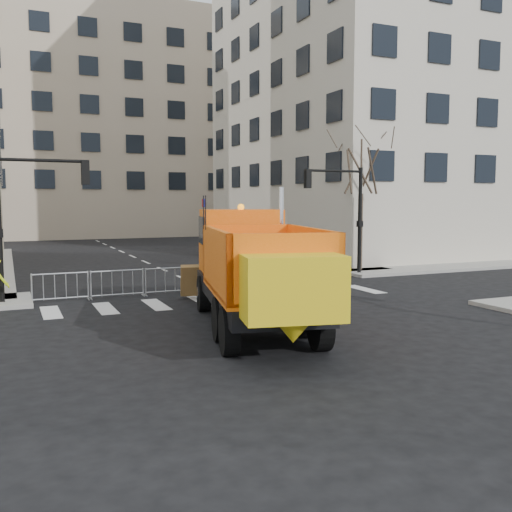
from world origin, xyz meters
name	(u,v)px	position (x,y,z in m)	size (l,w,h in m)	color
ground	(298,328)	(0.00, 0.00, 0.00)	(120.00, 120.00, 0.00)	black
sidewalk_back	(206,286)	(0.00, 8.50, 0.07)	(64.00, 5.00, 0.15)	gray
building_right	(397,39)	(20.00, 22.00, 16.00)	(22.00, 22.00, 32.00)	beige
building_far	(79,126)	(0.00, 52.00, 12.00)	(30.00, 18.00, 24.00)	#BAA68E
traffic_light_right	(360,222)	(8.50, 9.50, 2.70)	(0.18, 0.18, 5.40)	black
crowd_barriers	(195,279)	(-0.75, 7.60, 0.55)	(12.60, 0.60, 1.10)	#9EA0A5
street_tree	(361,201)	(9.20, 10.50, 3.75)	(3.00, 3.00, 7.50)	#382B21
plow_truck	(255,266)	(-1.23, 0.37, 1.86)	(5.11, 11.12, 4.18)	black
cop_a	(214,273)	(-0.16, 7.00, 0.86)	(0.63, 0.41, 1.72)	black
cop_b	(203,274)	(-0.91, 6.06, 0.97)	(0.94, 0.73, 1.94)	black
cop_c	(210,275)	(-0.73, 5.81, 0.92)	(1.08, 0.45, 1.84)	black
newspaper_box	(280,271)	(3.03, 7.41, 0.70)	(0.45, 0.40, 1.10)	maroon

